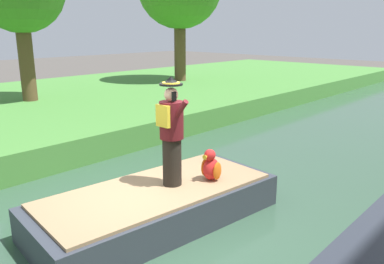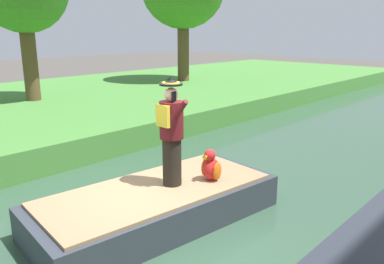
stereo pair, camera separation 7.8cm
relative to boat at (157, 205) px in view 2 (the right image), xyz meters
name	(u,v)px [view 2 (the right image)]	position (x,y,z in m)	size (l,w,h in m)	color
ground_plane	(150,230)	(0.00, -0.17, -0.40)	(80.00, 80.00, 0.00)	#4C4742
canal_water	(150,227)	(0.00, -0.17, -0.35)	(6.66, 48.00, 0.10)	#33513D
boat	(157,205)	(0.00, 0.00, 0.00)	(2.25, 4.37, 0.61)	#333842
person_pirate	(171,132)	(0.08, 0.29, 1.23)	(0.61, 0.42, 1.85)	black
parrot_plush	(211,167)	(0.43, 0.90, 0.55)	(0.36, 0.34, 0.57)	red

